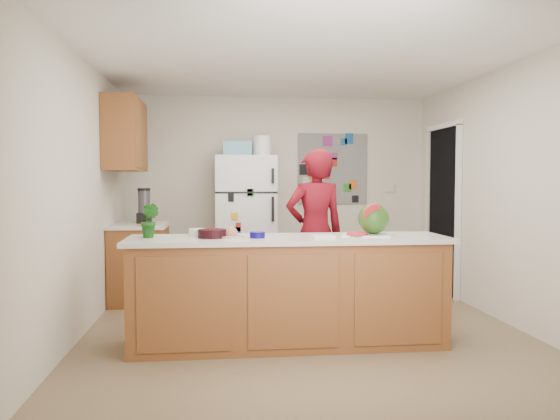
{
  "coord_description": "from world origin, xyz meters",
  "views": [
    {
      "loc": [
        -0.78,
        -5.01,
        1.39
      ],
      "look_at": [
        -0.19,
        0.2,
        1.11
      ],
      "focal_mm": 35.0,
      "sensor_mm": 36.0,
      "label": 1
    }
  ],
  "objects": [
    {
      "name": "side_counter_base",
      "position": [
        -1.69,
        1.35,
        0.43
      ],
      "size": [
        0.6,
        0.8,
        0.86
      ],
      "primitive_type": "cube",
      "color": "brown",
      "rests_on": "floor"
    },
    {
      "name": "photo_collage",
      "position": [
        0.75,
        2.24,
        1.55
      ],
      "size": [
        0.95,
        0.01,
        0.95
      ],
      "primitive_type": "cube",
      "color": "slate",
      "rests_on": "wall_back"
    },
    {
      "name": "keys",
      "position": [
        0.51,
        -0.59,
        0.93
      ],
      "size": [
        0.1,
        0.06,
        0.01
      ],
      "primitive_type": "cube",
      "rotation": [
        0.0,
        0.0,
        -0.22
      ],
      "color": "slate",
      "rests_on": "peninsula_top"
    },
    {
      "name": "white_bowl",
      "position": [
        -0.94,
        -0.34,
        0.95
      ],
      "size": [
        0.24,
        0.24,
        0.06
      ],
      "primitive_type": "cylinder",
      "rotation": [
        0.0,
        0.0,
        -0.42
      ],
      "color": "silver",
      "rests_on": "peninsula_top"
    },
    {
      "name": "watermelon",
      "position": [
        0.54,
        -0.45,
        1.06
      ],
      "size": [
        0.26,
        0.26,
        0.26
      ],
      "primitive_type": "sphere",
      "color": "#2B5D1A",
      "rests_on": "cutting_board"
    },
    {
      "name": "wall_right",
      "position": [
        2.01,
        0.0,
        1.25
      ],
      "size": [
        0.02,
        4.5,
        2.5
      ],
      "primitive_type": "cube",
      "color": "beige",
      "rests_on": "ground"
    },
    {
      "name": "peninsula_base",
      "position": [
        -0.2,
        -0.5,
        0.44
      ],
      "size": [
        2.6,
        0.62,
        0.88
      ],
      "primitive_type": "cube",
      "color": "brown",
      "rests_on": "floor"
    },
    {
      "name": "doorway",
      "position": [
        1.99,
        1.45,
        1.02
      ],
      "size": [
        0.03,
        0.85,
        2.04
      ],
      "primitive_type": "cube",
      "color": "black",
      "rests_on": "ground"
    },
    {
      "name": "watermelon_slice",
      "position": [
        0.38,
        -0.52,
        0.94
      ],
      "size": [
        0.17,
        0.17,
        0.02
      ],
      "primitive_type": "cylinder",
      "color": "red",
      "rests_on": "cutting_board"
    },
    {
      "name": "potted_plant",
      "position": [
        -1.35,
        -0.45,
        1.06
      ],
      "size": [
        0.2,
        0.18,
        0.29
      ],
      "primitive_type": "imported",
      "rotation": [
        0.0,
        0.0,
        5.83
      ],
      "color": "#15400F",
      "rests_on": "peninsula_top"
    },
    {
      "name": "cherry_bowl",
      "position": [
        -0.83,
        -0.51,
        0.96
      ],
      "size": [
        0.31,
        0.31,
        0.07
      ],
      "primitive_type": "cylinder",
      "rotation": [
        0.0,
        0.0,
        0.38
      ],
      "color": "black",
      "rests_on": "peninsula_top"
    },
    {
      "name": "paper_towel",
      "position": [
        0.08,
        -0.58,
        0.93
      ],
      "size": [
        0.18,
        0.16,
        0.02
      ],
      "primitive_type": "cube",
      "rotation": [
        0.0,
        0.0,
        0.05
      ],
      "color": "white",
      "rests_on": "peninsula_top"
    },
    {
      "name": "side_counter_top",
      "position": [
        -1.69,
        1.35,
        0.88
      ],
      "size": [
        0.64,
        0.84,
        0.04
      ],
      "primitive_type": "cube",
      "color": "silver",
      "rests_on": "side_counter_base"
    },
    {
      "name": "person",
      "position": [
        0.2,
        0.49,
        0.86
      ],
      "size": [
        0.69,
        0.52,
        1.71
      ],
      "primitive_type": "imported",
      "rotation": [
        0.0,
        0.0,
        3.33
      ],
      "color": "maroon",
      "rests_on": "floor"
    },
    {
      "name": "wall_back",
      "position": [
        0.0,
        2.26,
        1.25
      ],
      "size": [
        4.0,
        0.02,
        2.5
      ],
      "primitive_type": "cube",
      "color": "beige",
      "rests_on": "ground"
    },
    {
      "name": "floor",
      "position": [
        0.0,
        0.0,
        -0.01
      ],
      "size": [
        4.0,
        4.5,
        0.02
      ],
      "primitive_type": "cube",
      "color": "brown",
      "rests_on": "ground"
    },
    {
      "name": "refrigerator",
      "position": [
        -0.45,
        1.88,
        0.85
      ],
      "size": [
        0.75,
        0.7,
        1.7
      ],
      "primitive_type": "cube",
      "color": "silver",
      "rests_on": "floor"
    },
    {
      "name": "peninsula_top",
      "position": [
        -0.2,
        -0.5,
        0.9
      ],
      "size": [
        2.68,
        0.7,
        0.04
      ],
      "primitive_type": "cube",
      "color": "silver",
      "rests_on": "peninsula_base"
    },
    {
      "name": "blender_appliance",
      "position": [
        -1.64,
        1.41,
        1.09
      ],
      "size": [
        0.14,
        0.14,
        0.38
      ],
      "primitive_type": "cylinder",
      "color": "black",
      "rests_on": "side_counter_top"
    },
    {
      "name": "ceiling",
      "position": [
        0.0,
        0.0,
        2.51
      ],
      "size": [
        4.0,
        4.5,
        0.02
      ],
      "primitive_type": "cube",
      "color": "white",
      "rests_on": "wall_back"
    },
    {
      "name": "cobalt_bowl",
      "position": [
        -0.47,
        -0.56,
        0.95
      ],
      "size": [
        0.14,
        0.14,
        0.05
      ],
      "primitive_type": "cylinder",
      "rotation": [
        0.0,
        0.0,
        -0.11
      ],
      "color": "#08045E",
      "rests_on": "peninsula_top"
    },
    {
      "name": "upper_cabinets",
      "position": [
        -1.82,
        1.3,
        1.9
      ],
      "size": [
        0.35,
        1.0,
        0.8
      ],
      "primitive_type": "cube",
      "color": "brown",
      "rests_on": "wall_left"
    },
    {
      "name": "fridge_top_bin",
      "position": [
        -0.55,
        1.88,
        1.79
      ],
      "size": [
        0.35,
        0.28,
        0.18
      ],
      "primitive_type": "cube",
      "color": "#5999B2",
      "rests_on": "refrigerator"
    },
    {
      "name": "wall_left",
      "position": [
        -2.01,
        0.0,
        1.25
      ],
      "size": [
        0.02,
        4.5,
        2.5
      ],
      "primitive_type": "cube",
      "color": "beige",
      "rests_on": "ground"
    },
    {
      "name": "plate",
      "position": [
        -0.68,
        -0.5,
        0.93
      ],
      "size": [
        0.29,
        0.29,
        0.02
      ],
      "primitive_type": "cylinder",
      "rotation": [
        0.0,
        0.0,
        -0.27
      ],
      "color": "#B2A48C",
      "rests_on": "peninsula_top"
    },
    {
      "name": "cutting_board",
      "position": [
        0.48,
        -0.47,
        0.93
      ],
      "size": [
        0.48,
        0.42,
        0.01
      ],
      "primitive_type": "cube",
      "rotation": [
        0.0,
        0.0,
        -0.34
      ],
      "color": "silver",
      "rests_on": "peninsula_top"
    }
  ]
}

